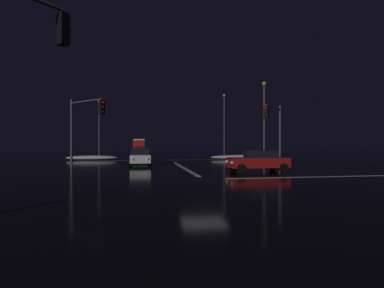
% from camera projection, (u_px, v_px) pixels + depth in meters
% --- Properties ---
extents(ground, '(120.00, 120.00, 0.10)m').
position_uv_depth(ground, '(204.00, 180.00, 16.80)').
color(ground, black).
extents(stop_line_north, '(0.35, 15.05, 0.01)m').
position_uv_depth(stop_line_north, '(183.00, 167.00, 25.43)').
color(stop_line_north, white).
rests_on(stop_line_north, ground).
extents(centre_line_ns, '(22.00, 0.15, 0.01)m').
position_uv_depth(centre_line_ns, '(170.00, 160.00, 36.87)').
color(centre_line_ns, yellow).
rests_on(centre_line_ns, ground).
extents(crosswalk_bar_east, '(15.05, 0.40, 0.01)m').
position_uv_depth(crosswalk_bar_east, '(344.00, 176.00, 18.29)').
color(crosswalk_bar_east, white).
rests_on(crosswalk_bar_east, ground).
extents(snow_bank_left_curb, '(6.13, 1.50, 0.58)m').
position_uv_depth(snow_bank_left_curb, '(92.00, 158.00, 36.76)').
color(snow_bank_left_curb, white).
rests_on(snow_bank_left_curb, ground).
extents(snow_bank_right_curb, '(8.52, 1.50, 0.58)m').
position_uv_depth(snow_bank_right_curb, '(243.00, 157.00, 38.70)').
color(snow_bank_right_curb, white).
rests_on(snow_bank_right_curb, ground).
extents(sedan_white, '(2.02, 4.33, 1.57)m').
position_uv_depth(sedan_white, '(140.00, 157.00, 27.55)').
color(sedan_white, silver).
rests_on(sedan_white, ground).
extents(sedan_green, '(2.02, 4.33, 1.57)m').
position_uv_depth(sedan_green, '(140.00, 154.00, 34.06)').
color(sedan_green, '#14512D').
rests_on(sedan_green, ground).
extents(sedan_orange, '(2.02, 4.33, 1.57)m').
position_uv_depth(sedan_orange, '(141.00, 153.00, 39.67)').
color(sedan_orange, '#C66014').
rests_on(sedan_orange, ground).
extents(sedan_blue, '(2.02, 4.33, 1.57)m').
position_uv_depth(sedan_blue, '(140.00, 152.00, 45.82)').
color(sedan_blue, navy).
rests_on(sedan_blue, ground).
extents(sedan_black, '(2.02, 4.33, 1.57)m').
position_uv_depth(sedan_black, '(140.00, 151.00, 51.80)').
color(sedan_black, black).
rests_on(sedan_black, ground).
extents(sedan_silver, '(2.02, 4.33, 1.57)m').
position_uv_depth(sedan_silver, '(141.00, 150.00, 58.44)').
color(sedan_silver, '#B7B7BC').
rests_on(sedan_silver, ground).
extents(box_truck, '(2.68, 8.28, 3.08)m').
position_uv_depth(box_truck, '(139.00, 145.00, 65.48)').
color(box_truck, red).
rests_on(box_truck, ground).
extents(sedan_red_crossing, '(4.33, 2.02, 1.57)m').
position_uv_depth(sedan_red_crossing, '(258.00, 161.00, 21.32)').
color(sedan_red_crossing, maroon).
rests_on(sedan_red_crossing, ground).
extents(traffic_signal_ne, '(2.73, 2.73, 5.54)m').
position_uv_depth(traffic_signal_ne, '(274.00, 124.00, 26.11)').
color(traffic_signal_ne, '#4C4C51').
rests_on(traffic_signal_ne, ground).
extents(traffic_signal_nw, '(3.09, 3.09, 5.67)m').
position_uv_depth(traffic_signal_nw, '(84.00, 120.00, 23.27)').
color(traffic_signal_nw, '#4C4C51').
rests_on(traffic_signal_nw, ground).
extents(streetlamp_right_far, '(0.44, 0.44, 10.16)m').
position_uv_depth(streetlamp_right_far, '(224.00, 121.00, 48.38)').
color(streetlamp_right_far, '#424247').
rests_on(streetlamp_right_far, ground).
extents(streetlamp_right_near, '(0.44, 0.44, 8.89)m').
position_uv_depth(streetlamp_right_near, '(264.00, 116.00, 32.61)').
color(streetlamp_right_near, '#424247').
rests_on(streetlamp_right_near, ground).
extents(streetlamp_left_far, '(0.44, 0.44, 8.74)m').
position_uv_depth(streetlamp_left_far, '(99.00, 124.00, 45.07)').
color(streetlamp_left_far, '#424247').
rests_on(streetlamp_left_far, ground).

